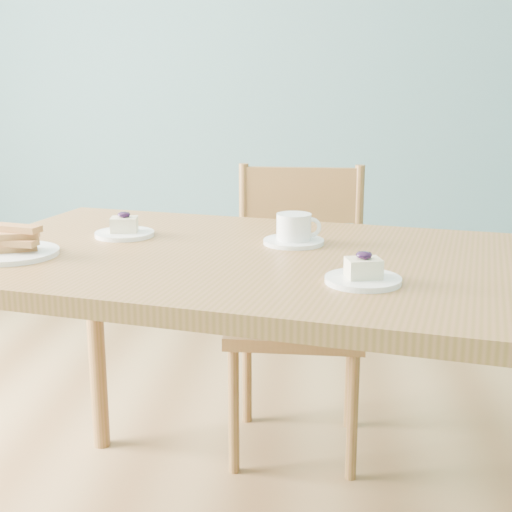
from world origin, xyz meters
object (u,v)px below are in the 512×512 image
Objects in this scene: cheesecake_plate_near at (363,275)px; biscotti_plate at (11,247)px; dining_chair at (297,309)px; coffee_cup at (294,231)px; dining_table at (265,288)px; cheesecake_plate_far at (124,230)px.

biscotti_plate is at bearing 169.27° from cheesecake_plate_near.
dining_chair reaches higher than cheesecake_plate_near.
dining_chair is at bearing 92.25° from coffee_cup.
cheesecake_plate_far is (-0.39, 0.17, 0.10)m from dining_table.
biscotti_plate is at bearing -131.99° from cheesecake_plate_far.
cheesecake_plate_near reaches higher than dining_table.
biscotti_plate reaches higher than cheesecake_plate_far.
biscotti_plate is (-0.65, -0.65, 0.35)m from dining_chair.
dining_table is 0.18m from coffee_cup.
dining_table is 0.60m from biscotti_plate.
coffee_cup reaches higher than cheesecake_plate_near.
coffee_cup reaches higher than dining_table.
coffee_cup is (0.45, -0.05, 0.02)m from cheesecake_plate_far.
dining_chair is 5.94× the size of cheesecake_plate_near.
biscotti_plate is at bearing -162.70° from coffee_cup.
dining_chair is at bearing 43.29° from cheesecake_plate_far.
dining_table is 10.76× the size of coffee_cup.
coffee_cup is 0.70× the size of biscotti_plate.
dining_table is 7.56× the size of biscotti_plate.
cheesecake_plate_far is 0.45m from coffee_cup.
cheesecake_plate_far is 0.31m from biscotti_plate.
cheesecake_plate_far is at bearing 48.01° from biscotti_plate.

